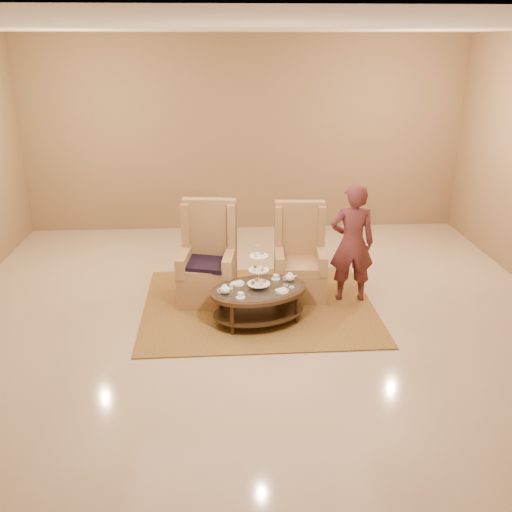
{
  "coord_description": "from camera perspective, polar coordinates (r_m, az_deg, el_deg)",
  "views": [
    {
      "loc": [
        -0.38,
        -6.46,
        3.36
      ],
      "look_at": [
        0.0,
        0.2,
        0.84
      ],
      "focal_mm": 40.0,
      "sensor_mm": 36.0,
      "label": 1
    }
  ],
  "objects": [
    {
      "name": "person",
      "position": [
        7.72,
        9.59,
        1.25
      ],
      "size": [
        0.62,
        0.43,
        1.65
      ],
      "rotation": [
        0.0,
        0.0,
        3.09
      ],
      "color": "#562427",
      "rests_on": "ground"
    },
    {
      "name": "armchair_left",
      "position": [
        7.84,
        -4.78,
        -1.07
      ],
      "size": [
        0.83,
        0.85,
        1.36
      ],
      "rotation": [
        0.0,
        0.0,
        -0.13
      ],
      "color": "#A77D4E",
      "rests_on": "ground"
    },
    {
      "name": "armchair_right",
      "position": [
        7.99,
        4.36,
        -0.83
      ],
      "size": [
        0.74,
        0.76,
        1.29
      ],
      "rotation": [
        0.0,
        0.0,
        -0.06
      ],
      "color": "#A77D4E",
      "rests_on": "ground"
    },
    {
      "name": "ground",
      "position": [
        7.29,
        0.07,
        -6.73
      ],
      "size": [
        8.0,
        8.0,
        0.0
      ],
      "primitive_type": "plane",
      "color": "#BEA88D",
      "rests_on": "ground"
    },
    {
      "name": "tea_table",
      "position": [
        7.17,
        0.26,
        -3.85
      ],
      "size": [
        1.45,
        1.2,
        1.04
      ],
      "rotation": [
        0.0,
        0.0,
        0.31
      ],
      "color": "black",
      "rests_on": "ground"
    },
    {
      "name": "rug",
      "position": [
        7.73,
        0.26,
        -4.97
      ],
      "size": [
        3.11,
        2.6,
        0.02
      ],
      "rotation": [
        0.0,
        0.0,
        0.01
      ],
      "color": "olive",
      "rests_on": "ground"
    },
    {
      "name": "wall_back",
      "position": [
        10.59,
        -1.22,
        11.97
      ],
      "size": [
        8.0,
        0.04,
        3.5
      ],
      "primitive_type": "cube",
      "color": "#8E6F4D",
      "rests_on": "ground"
    },
    {
      "name": "ceiling",
      "position": [
        7.29,
        0.07,
        -6.73
      ],
      "size": [
        8.0,
        8.0,
        0.02
      ],
      "primitive_type": "cube",
      "color": "white",
      "rests_on": "ground"
    }
  ]
}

